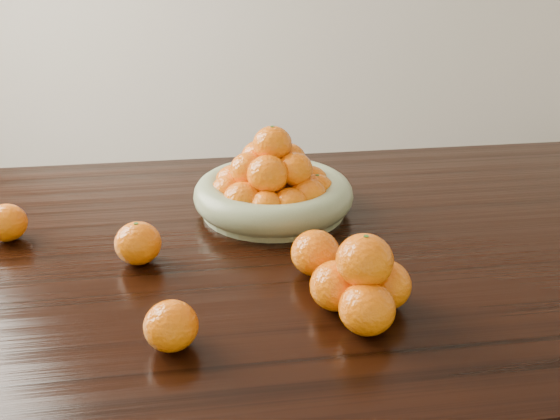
{
  "coord_description": "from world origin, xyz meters",
  "views": [
    {
      "loc": [
        -0.15,
        -1.03,
        1.3
      ],
      "look_at": [
        -0.01,
        -0.02,
        0.83
      ],
      "focal_mm": 40.0,
      "sensor_mm": 36.0,
      "label": 1
    }
  ],
  "objects": [
    {
      "name": "loose_orange_2",
      "position": [
        0.04,
        -0.12,
        0.79
      ],
      "size": [
        0.08,
        0.08,
        0.08
      ],
      "primitive_type": "ellipsoid",
      "color": "orange",
      "rests_on": "dining_table"
    },
    {
      "name": "loose_orange_3",
      "position": [
        -0.52,
        0.09,
        0.79
      ],
      "size": [
        0.08,
        0.08,
        0.07
      ],
      "primitive_type": "ellipsoid",
      "color": "orange",
      "rests_on": "dining_table"
    },
    {
      "name": "loose_orange_1",
      "position": [
        -0.2,
        -0.29,
        0.79
      ],
      "size": [
        0.08,
        0.08,
        0.07
      ],
      "primitive_type": "ellipsoid",
      "color": "orange",
      "rests_on": "dining_table"
    },
    {
      "name": "fruit_bowl",
      "position": [
        -0.0,
        0.15,
        0.8
      ],
      "size": [
        0.33,
        0.33,
        0.18
      ],
      "rotation": [
        0.0,
        0.0,
        0.18
      ],
      "color": "gray",
      "rests_on": "dining_table"
    },
    {
      "name": "loose_orange_0",
      "position": [
        -0.27,
        -0.03,
        0.79
      ],
      "size": [
        0.08,
        0.08,
        0.08
      ],
      "primitive_type": "ellipsoid",
      "color": "orange",
      "rests_on": "dining_table"
    },
    {
      "name": "dining_table",
      "position": [
        0.0,
        0.0,
        0.66
      ],
      "size": [
        2.0,
        1.0,
        0.75
      ],
      "color": "black",
      "rests_on": "ground"
    },
    {
      "name": "orange_pyramid",
      "position": [
        0.08,
        -0.25,
        0.8
      ],
      "size": [
        0.16,
        0.15,
        0.14
      ],
      "rotation": [
        0.0,
        0.0,
        -0.11
      ],
      "color": "orange",
      "rests_on": "dining_table"
    }
  ]
}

